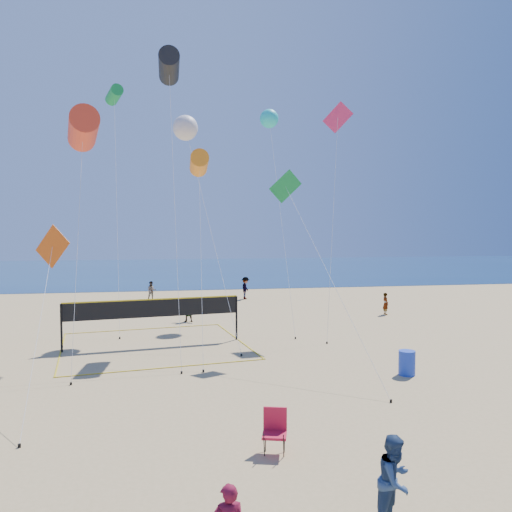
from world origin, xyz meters
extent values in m
plane|color=tan|center=(0.00, 0.00, 0.00)|extent=(120.00, 120.00, 0.00)
cube|color=navy|center=(0.00, 62.00, 0.01)|extent=(140.00, 50.00, 0.03)
imported|color=navy|center=(2.44, -0.96, 0.88)|extent=(1.08, 1.04, 1.75)
imported|color=gray|center=(-0.65, 21.06, 0.73)|extent=(1.41, 0.77, 1.45)
imported|color=gray|center=(12.39, 21.39, 0.73)|extent=(0.37, 0.55, 1.46)
imported|color=gray|center=(-3.23, 31.11, 0.76)|extent=(0.78, 0.63, 1.52)
imported|color=gray|center=(4.31, 30.34, 0.91)|extent=(1.07, 1.34, 1.82)
cube|color=#B8152F|center=(0.80, 2.38, 0.49)|extent=(0.73, 0.69, 0.07)
cube|color=#B8152F|center=(0.87, 2.61, 0.82)|extent=(0.59, 0.22, 0.60)
cylinder|color=black|center=(0.51, 2.24, 0.27)|extent=(0.11, 0.30, 0.78)
cylinder|color=black|center=(0.63, 2.66, 0.27)|extent=(0.11, 0.30, 0.78)
cylinder|color=black|center=(0.97, 2.11, 0.27)|extent=(0.11, 0.30, 0.78)
cylinder|color=black|center=(1.09, 2.53, 0.27)|extent=(0.11, 0.30, 0.78)
cylinder|color=#1C3CB8|center=(7.31, 8.23, 0.48)|extent=(0.75, 0.75, 0.95)
cylinder|color=black|center=(-6.72, 14.35, 1.12)|extent=(0.10, 0.10, 2.24)
cylinder|color=black|center=(1.60, 15.60, 1.12)|extent=(0.10, 0.10, 2.24)
cube|color=black|center=(-2.56, 14.97, 1.82)|extent=(8.32, 1.27, 0.84)
cube|color=gold|center=(-2.56, 14.97, 2.27)|extent=(8.32, 1.28, 0.06)
cube|color=gold|center=(-1.93, 10.81, 0.01)|extent=(8.52, 1.33, 0.02)
cube|color=gold|center=(-3.18, 19.13, 0.01)|extent=(8.52, 1.33, 0.02)
cylinder|color=red|center=(-5.38, 13.03, 9.99)|extent=(1.80, 3.11, 1.60)
cylinder|color=silver|center=(-5.36, 11.08, 5.02)|extent=(0.05, 3.90, 9.94)
cylinder|color=black|center=(-5.35, 9.14, 0.05)|extent=(0.08, 0.08, 0.10)
cylinder|color=black|center=(-1.71, 15.91, 13.76)|extent=(1.03, 2.44, 1.33)
cylinder|color=silver|center=(-1.52, 12.89, 6.91)|extent=(0.38, 6.04, 13.72)
cylinder|color=black|center=(-1.34, 9.88, 0.05)|extent=(0.08, 0.08, 0.10)
cylinder|color=orange|center=(-0.29, 15.34, 8.95)|extent=(0.94, 2.16, 1.17)
cylinder|color=silver|center=(-0.38, 12.65, 4.50)|extent=(0.21, 5.39, 8.90)
cylinder|color=black|center=(-0.48, 9.97, 0.05)|extent=(0.08, 0.08, 0.10)
cube|color=#CB4E11|center=(-6.24, 10.77, 5.00)|extent=(1.49, 0.97, 1.74)
cylinder|color=silver|center=(-5.94, 7.33, 2.52)|extent=(0.61, 6.90, 4.96)
cylinder|color=black|center=(-5.65, 3.89, 0.05)|extent=(0.08, 0.08, 0.10)
cube|color=#168D39|center=(3.62, 13.28, 7.69)|extent=(1.60, 0.23, 1.58)
cylinder|color=silver|center=(4.48, 9.35, 3.87)|extent=(1.74, 7.87, 7.65)
cylinder|color=black|center=(5.34, 5.42, 0.05)|extent=(0.08, 0.08, 0.10)
cube|color=#D6295C|center=(7.87, 18.23, 12.13)|extent=(1.59, 0.85, 1.77)
cylinder|color=silver|center=(6.89, 16.06, 6.09)|extent=(1.99, 4.36, 12.09)
cylinder|color=black|center=(5.90, 13.89, 0.05)|extent=(0.08, 0.08, 0.10)
sphere|color=silver|center=(-0.80, 19.68, 11.52)|extent=(1.44, 1.44, 1.44)
cylinder|color=silver|center=(0.28, 15.94, 5.79)|extent=(2.18, 7.50, 11.48)
cylinder|color=black|center=(1.37, 12.20, 0.05)|extent=(0.08, 0.08, 0.10)
sphere|color=#20CBC8|center=(4.83, 23.24, 13.03)|extent=(1.29, 1.29, 1.24)
cylinder|color=silver|center=(4.73, 19.23, 6.54)|extent=(0.22, 8.05, 12.99)
cylinder|color=black|center=(4.63, 15.21, 0.05)|extent=(0.08, 0.08, 0.10)
cylinder|color=#168D39|center=(-5.24, 24.54, 14.47)|extent=(1.37, 2.07, 1.05)
cylinder|color=silver|center=(-4.80, 20.65, 7.26)|extent=(0.91, 7.78, 14.43)
cylinder|color=black|center=(-4.35, 16.77, 0.05)|extent=(0.08, 0.08, 0.10)
camera|label=1|loc=(-1.75, -9.63, 5.65)|focal=35.00mm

